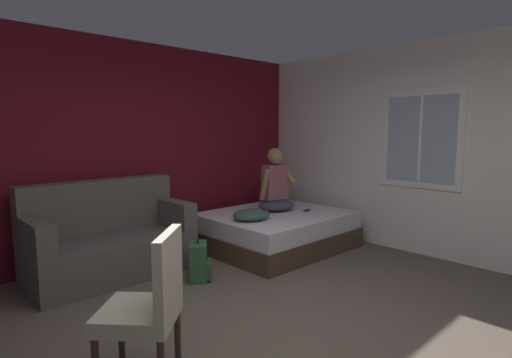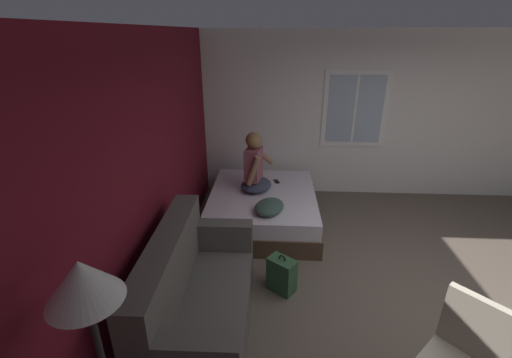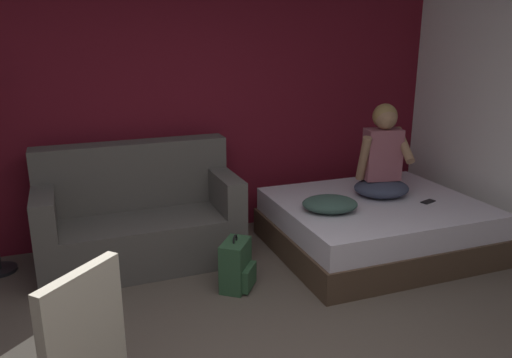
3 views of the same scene
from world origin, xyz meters
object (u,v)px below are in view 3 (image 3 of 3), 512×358
Objects in this scene: side_chair at (66,353)px; couch at (139,219)px; throw_pillow at (330,204)px; person_seated at (383,159)px; backpack at (237,266)px; bed at (375,225)px; cell_phone at (428,202)px.

couch is at bearing 73.35° from side_chair.
person_seated is at bearing 18.86° from throw_pillow.
backpack is at bearing 44.79° from side_chair.
throw_pillow is (2.16, 1.41, 0.02)m from side_chair.
couch is 2.14m from side_chair.
throw_pillow reaches higher than bed.
side_chair is 3.40m from cell_phone.
side_chair is at bearing -149.98° from person_seated.
side_chair is 2.04× the size of throw_pillow.
throw_pillow reaches higher than cell_phone.
person_seated is at bearing -10.49° from couch.
side_chair is 3.28m from person_seated.
side_chair is 1.79m from backpack.
bed is 1.89× the size of side_chair.
backpack is 0.99m from throw_pillow.
person_seated reaches higher than side_chair.
couch is 3.57× the size of throw_pillow.
throw_pillow is 3.33× the size of cell_phone.
side_chair reaches higher than throw_pillow.
bed is 0.62m from person_seated.
cell_phone is at bearing -5.43° from throw_pillow.
bed is at bearing 29.17° from side_chair.
backpack is at bearing -169.47° from bed.
side_chair reaches higher than backpack.
cell_phone is (2.52, -0.73, 0.09)m from couch.
bed is 0.53m from cell_phone.
couch is 1.96× the size of person_seated.
side_chair reaches higher than cell_phone.
person_seated reaches higher than backpack.
couch reaches higher than backpack.
side_chair is (-0.61, -2.04, 0.14)m from couch.
couch is 1.05m from backpack.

